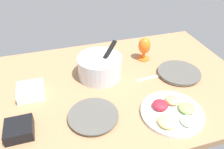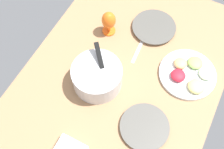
# 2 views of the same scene
# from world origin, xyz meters

# --- Properties ---
(ground_plane) EXTENTS (1.60, 1.04, 0.04)m
(ground_plane) POSITION_xyz_m (0.00, 0.00, -0.02)
(ground_plane) COLOR #99704C
(dinner_plate_left) EXTENTS (0.25, 0.25, 0.02)m
(dinner_plate_left) POSITION_xyz_m (-0.17, -0.23, 0.01)
(dinner_plate_left) COLOR silver
(dinner_plate_left) RESTS_ON ground_plane
(dinner_plate_right) EXTENTS (0.26, 0.26, 0.02)m
(dinner_plate_right) POSITION_xyz_m (0.42, -0.02, 0.01)
(dinner_plate_right) COLOR silver
(dinner_plate_right) RESTS_ON ground_plane
(mixing_bowl) EXTENTS (0.26, 0.26, 0.20)m
(mixing_bowl) POSITION_xyz_m (-0.05, 0.10, 0.07)
(mixing_bowl) COLOR silver
(mixing_bowl) RESTS_ON ground_plane
(fruit_platter) EXTENTS (0.31, 0.31, 0.05)m
(fruit_platter) POSITION_xyz_m (0.21, -0.32, 0.02)
(fruit_platter) COLOR silver
(fruit_platter) RESTS_ON ground_plane
(hurricane_glass_orange) EXTENTS (0.08, 0.08, 0.16)m
(hurricane_glass_orange) POSITION_xyz_m (0.28, 0.21, 0.09)
(hurricane_glass_orange) COLOR orange
(hurricane_glass_orange) RESTS_ON ground_plane
(fork_by_right_plate) EXTENTS (0.18, 0.03, 0.01)m
(fork_by_right_plate) POSITION_xyz_m (0.23, -0.01, 0.00)
(fork_by_right_plate) COLOR silver
(fork_by_right_plate) RESTS_ON ground_plane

